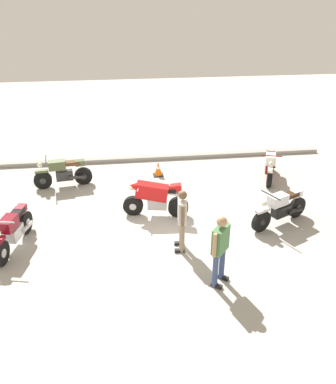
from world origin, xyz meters
The scene contains 10 objects.
ground_plane centered at (0.00, 0.00, 0.00)m, with size 40.00×40.00×0.00m, color #ADAAA3.
curb_edge centered at (0.00, 4.60, 0.07)m, with size 14.00×0.30×0.15m, color gray.
motorcycle_silver_cruiser centered at (3.42, -0.67, 0.52)m, with size 1.93×1.04×1.09m.
motorcycle_cream_vintage centered at (4.19, 2.37, 0.49)m, with size 0.94×1.90×1.07m.
motorcycle_maroon_cruiser centered at (-3.90, -0.94, 0.52)m, with size 0.84×2.06×1.09m.
motorcycle_olive_vintage centered at (-3.00, 2.62, 0.49)m, with size 1.95×0.70×1.07m.
motorcycle_red_sportbike centered at (-0.09, 0.26, 0.59)m, with size 1.95×0.73×1.14m.
person_in_green_shirt centered at (1.06, -3.00, 1.02)m, with size 0.54×0.58×1.77m.
person_in_white_shirt centered at (0.43, -1.55, 0.97)m, with size 0.35×0.66×1.70m.
traffic_cone centered at (0.30, 3.08, 0.26)m, with size 0.36×0.36×0.53m.
Camera 1 is at (-1.03, -10.29, 6.21)m, focal length 38.04 mm.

